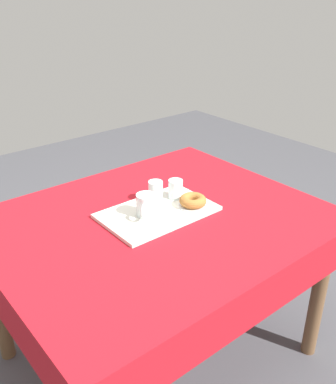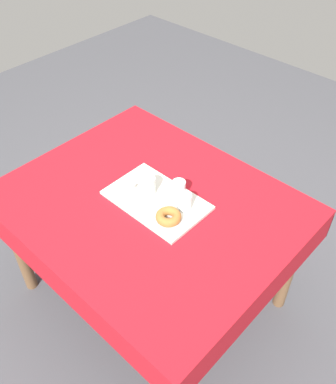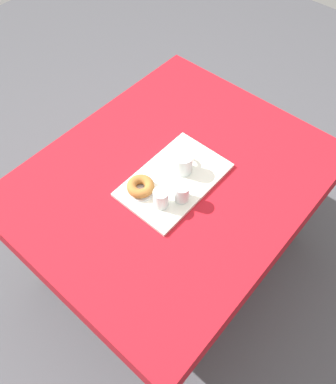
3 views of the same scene
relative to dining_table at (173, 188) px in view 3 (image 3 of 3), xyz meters
name	(u,v)px [view 3 (image 3 of 3)]	position (x,y,z in m)	size (l,w,h in m)	color
ground_plane	(172,253)	(0.00, 0.00, -0.63)	(6.00, 6.00, 0.00)	#47474C
dining_table	(173,188)	(0.00, 0.00, 0.00)	(1.28, 1.05, 0.72)	#A8141E
serving_tray	(174,180)	(-0.02, -0.03, 0.10)	(0.45, 0.28, 0.01)	silver
tea_mug_left	(183,163)	(0.04, -0.02, 0.15)	(0.10, 0.10, 0.09)	silver
water_glass_near	(161,199)	(-0.15, -0.07, 0.14)	(0.06, 0.06, 0.08)	silver
water_glass_far	(182,193)	(-0.08, -0.11, 0.14)	(0.06, 0.06, 0.08)	silver
donut_plate_left	(141,190)	(-0.15, 0.04, 0.11)	(0.12, 0.12, 0.01)	silver
sugar_donut_left	(141,186)	(-0.15, 0.04, 0.13)	(0.11, 0.11, 0.04)	#A3662D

